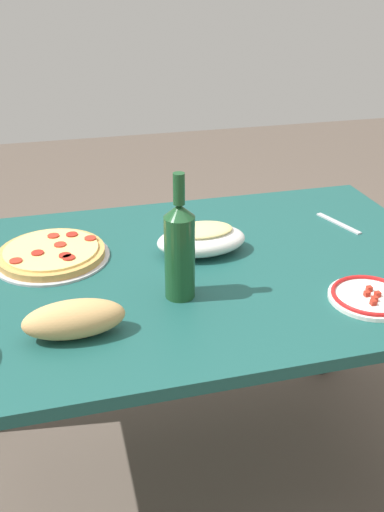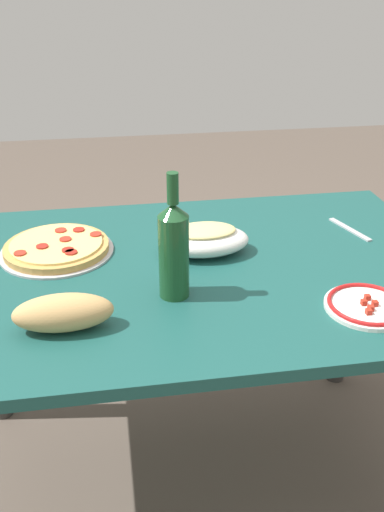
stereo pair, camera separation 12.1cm
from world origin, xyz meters
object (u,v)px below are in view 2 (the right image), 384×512
object	(u,v)px
side_plate_near	(367,305)
pepperoni_pizza	(57,248)
bread_loaf	(63,313)
dining_table	(192,306)
wine_bottle	(174,249)
baked_pasta_dish	(204,239)

from	to	relation	value
side_plate_near	pepperoni_pizza	bearing A→B (deg)	150.68
pepperoni_pizza	bread_loaf	bearing A→B (deg)	-84.60
dining_table	bread_loaf	size ratio (longest dim) A/B	6.50
bread_loaf	side_plate_near	bearing A→B (deg)	-2.43
pepperoni_pizza	wine_bottle	xyz separation A→B (m)	(0.28, -0.27, 0.11)
wine_bottle	bread_loaf	xyz separation A→B (m)	(-0.25, -0.10, -0.08)
baked_pasta_dish	wine_bottle	distance (m)	0.24
bread_loaf	wine_bottle	bearing A→B (deg)	22.03
dining_table	wine_bottle	xyz separation A→B (m)	(-0.06, -0.13, 0.24)
side_plate_near	dining_table	bearing A→B (deg)	143.96
dining_table	baked_pasta_dish	distance (m)	0.18
pepperoni_pizza	wine_bottle	world-z (taller)	wine_bottle
baked_pasta_dish	wine_bottle	xyz separation A→B (m)	(-0.11, -0.20, 0.08)
dining_table	pepperoni_pizza	size ratio (longest dim) A/B	4.55
baked_pasta_dish	wine_bottle	world-z (taller)	wine_bottle
side_plate_near	bread_loaf	distance (m)	0.67
baked_pasta_dish	bread_loaf	distance (m)	0.47
dining_table	baked_pasta_dish	bearing A→B (deg)	58.14
dining_table	bread_loaf	world-z (taller)	bread_loaf
dining_table	pepperoni_pizza	bearing A→B (deg)	158.68
baked_pasta_dish	side_plate_near	xyz separation A→B (m)	(0.31, -0.33, -0.03)
wine_bottle	dining_table	bearing A→B (deg)	64.36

